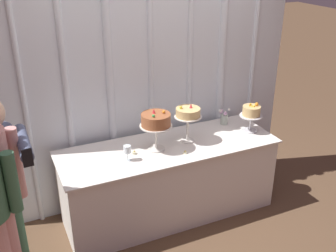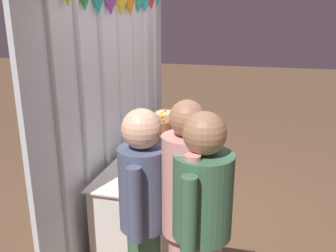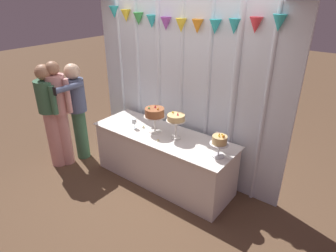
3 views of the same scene
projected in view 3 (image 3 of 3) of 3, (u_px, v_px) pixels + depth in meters
name	position (u px, v px, depth m)	size (l,w,h in m)	color
ground_plane	(159.00, 183.00, 4.28)	(24.00, 24.00, 0.00)	brown
draped_curtain	(182.00, 82.00, 4.05)	(3.12, 0.15, 2.67)	silver
cake_table	(163.00, 158.00, 4.18)	(2.11, 0.73, 0.77)	white
cake_display_leftmost	(155.00, 113.00, 3.96)	(0.30, 0.30, 0.40)	silver
cake_display_center	(176.00, 119.00, 3.80)	(0.26, 0.26, 0.39)	silver
cake_display_rightmost	(219.00, 141.00, 3.41)	(0.23, 0.23, 0.31)	silver
wine_glass	(134.00, 121.00, 4.15)	(0.07, 0.07, 0.15)	silver
flower_vase	(218.00, 139.00, 3.73)	(0.10, 0.10, 0.19)	#B2C1B2
tealight_far_left	(144.00, 127.00, 4.20)	(0.04, 0.04, 0.04)	beige
tealight_near_left	(158.00, 141.00, 3.83)	(0.04, 0.04, 0.03)	beige
guest_girl_blue_dress	(77.00, 107.00, 4.56)	(0.46, 0.61, 1.60)	#3D6B4C
guest_man_pink_jacket	(60.00, 109.00, 4.38)	(0.42, 0.36, 1.68)	#D6938E
guest_man_dark_suit	(51.00, 113.00, 4.36)	(0.49, 0.38, 1.64)	#D6938E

